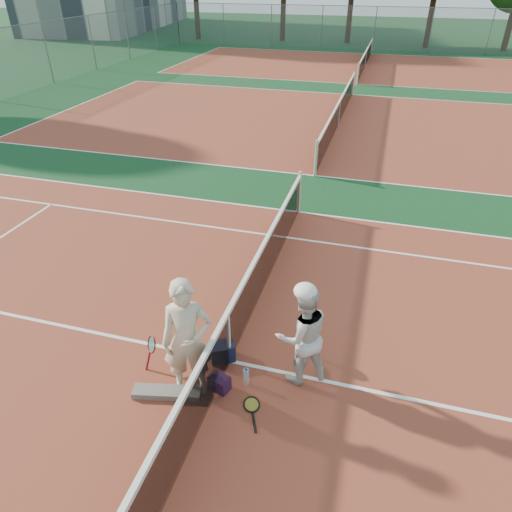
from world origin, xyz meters
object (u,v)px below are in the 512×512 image
(net_main, at_px, (228,337))
(water_bottle, at_px, (246,377))
(racket_red, at_px, (153,352))
(sports_bag_navy, at_px, (222,352))
(sports_bag_purple, at_px, (219,383))
(racket_black_held, at_px, (303,343))
(racket_spare, at_px, (252,404))
(player_b, at_px, (302,335))
(player_a, at_px, (187,340))

(net_main, relative_size, water_bottle, 36.60)
(water_bottle, bearing_deg, racket_red, -178.70)
(sports_bag_navy, height_order, sports_bag_purple, sports_bag_navy)
(racket_black_held, relative_size, racket_spare, 0.96)
(racket_spare, xyz_separation_m, sports_bag_purple, (-0.54, 0.16, 0.10))
(sports_bag_navy, distance_m, water_bottle, 0.66)
(player_b, xyz_separation_m, sports_bag_purple, (-1.09, -0.58, -0.71))
(racket_spare, bearing_deg, player_a, 63.75)
(net_main, relative_size, racket_spare, 18.30)
(player_b, height_order, racket_red, player_b)
(racket_red, height_order, racket_spare, racket_red)
(net_main, distance_m, player_b, 1.18)
(racket_spare, bearing_deg, net_main, 15.36)
(player_b, xyz_separation_m, sports_bag_navy, (-1.25, 0.02, -0.68))
(player_b, relative_size, sports_bag_purple, 5.61)
(water_bottle, bearing_deg, racket_spare, -62.06)
(player_b, xyz_separation_m, racket_spare, (-0.55, -0.74, -0.81))
(racket_red, bearing_deg, player_b, -40.70)
(player_b, distance_m, sports_bag_navy, 1.42)
(racket_spare, bearing_deg, racket_red, 56.10)
(sports_bag_navy, bearing_deg, player_a, -107.92)
(water_bottle, bearing_deg, net_main, 136.15)
(player_b, bearing_deg, sports_bag_navy, -33.60)
(racket_black_held, distance_m, water_bottle, 1.07)
(net_main, distance_m, player_a, 0.89)
(sports_bag_navy, bearing_deg, racket_spare, -46.91)
(net_main, bearing_deg, racket_spare, -51.52)
(net_main, xyz_separation_m, racket_red, (-1.10, -0.41, -0.22))
(net_main, distance_m, racket_spare, 1.06)
(sports_bag_navy, relative_size, water_bottle, 1.28)
(racket_red, relative_size, sports_bag_navy, 1.51)
(racket_red, relative_size, racket_black_held, 1.00)
(racket_black_held, bearing_deg, sports_bag_purple, 25.32)
(player_b, bearing_deg, racket_black_held, -116.76)
(racket_spare, relative_size, water_bottle, 2.00)
(net_main, height_order, player_a, player_a)
(player_b, height_order, racket_black_held, player_b)
(racket_spare, bearing_deg, sports_bag_purple, 50.46)
(player_a, relative_size, sports_bag_navy, 5.04)
(racket_spare, height_order, sports_bag_navy, sports_bag_navy)
(player_b, relative_size, racket_spare, 2.76)
(racket_red, distance_m, racket_spare, 1.73)
(net_main, bearing_deg, sports_bag_navy, 170.60)
(player_a, relative_size, racket_red, 3.33)
(racket_black_held, bearing_deg, net_main, 3.01)
(sports_bag_navy, bearing_deg, net_main, -9.40)
(sports_bag_purple, bearing_deg, net_main, 94.15)
(racket_spare, height_order, sports_bag_purple, sports_bag_purple)
(player_a, distance_m, sports_bag_purple, 0.94)
(racket_red, distance_m, racket_black_held, 2.34)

